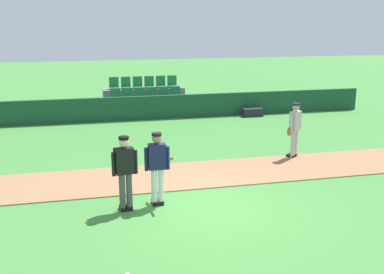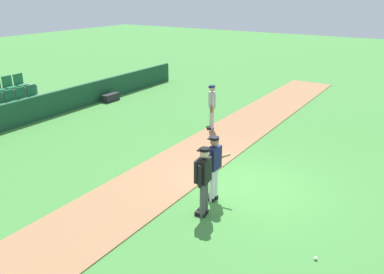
{
  "view_description": "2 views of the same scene",
  "coord_description": "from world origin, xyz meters",
  "views": [
    {
      "loc": [
        -2.68,
        -9.52,
        4.28
      ],
      "look_at": [
        0.17,
        2.65,
        1.04
      ],
      "focal_mm": 42.88,
      "sensor_mm": 36.0,
      "label": 1
    },
    {
      "loc": [
        -9.07,
        -3.87,
        5.15
      ],
      "look_at": [
        0.04,
        1.92,
        1.09
      ],
      "focal_mm": 36.7,
      "sensor_mm": 36.0,
      "label": 2
    }
  ],
  "objects": [
    {
      "name": "batter_navy_jersey",
      "position": [
        -1.16,
        0.51,
        0.97
      ],
      "size": [
        0.69,
        0.78,
        1.76
      ],
      "color": "white",
      "rests_on": "ground"
    },
    {
      "name": "infield_dirt_path",
      "position": [
        0.0,
        2.39,
        0.01
      ],
      "size": [
        28.0,
        2.28,
        0.03
      ],
      "primitive_type": "cube",
      "color": "#9E704C",
      "rests_on": "ground"
    },
    {
      "name": "dugout_fence",
      "position": [
        0.0,
        10.02,
        0.52
      ],
      "size": [
        20.0,
        0.16,
        1.03
      ],
      "primitive_type": "cube",
      "color": "#19472D",
      "rests_on": "ground"
    },
    {
      "name": "baseball",
      "position": [
        -2.17,
        -2.46,
        0.04
      ],
      "size": [
        0.07,
        0.07,
        0.07
      ],
      "primitive_type": "sphere",
      "color": "white",
      "rests_on": "ground"
    },
    {
      "name": "umpire_home_plate",
      "position": [
        -1.92,
        0.36,
        1.0
      ],
      "size": [
        0.59,
        0.34,
        1.76
      ],
      "color": "#4C4C4C",
      "rests_on": "ground"
    },
    {
      "name": "runner_grey_jersey",
      "position": [
        3.61,
        3.29,
        0.96
      ],
      "size": [
        0.6,
        0.47,
        1.76
      ],
      "color": "#B2B2B2",
      "rests_on": "ground"
    },
    {
      "name": "ground_plane",
      "position": [
        0.0,
        0.0,
        0.0
      ],
      "size": [
        80.0,
        80.0,
        0.0
      ],
      "primitive_type": "plane",
      "color": "#42843A"
    },
    {
      "name": "equipment_bag",
      "position": [
        4.61,
        9.57,
        0.18
      ],
      "size": [
        0.9,
        0.36,
        0.36
      ],
      "primitive_type": "cube",
      "color": "#232328",
      "rests_on": "ground"
    },
    {
      "name": "stadium_bleachers",
      "position": [
        0.0,
        11.48,
        0.48
      ],
      "size": [
        3.9,
        2.1,
        1.65
      ],
      "color": "slate",
      "rests_on": "ground"
    }
  ]
}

